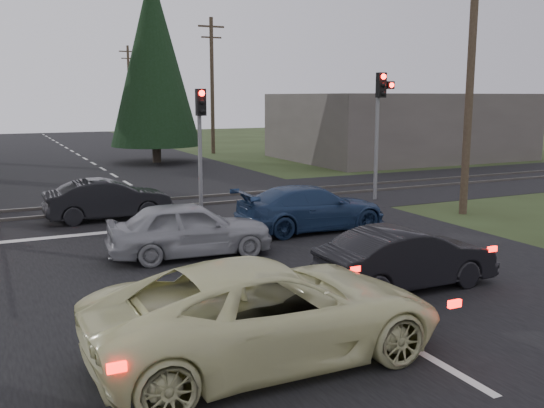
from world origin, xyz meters
TOP-DOWN VIEW (x-y plane):
  - ground at (0.00, 0.00)m, footprint 120.00×120.00m
  - road at (0.00, 10.00)m, footprint 14.00×100.00m
  - rail_corridor at (0.00, 12.00)m, footprint 120.00×8.00m
  - stop_line at (0.00, 8.20)m, footprint 13.00×0.35m
  - rail_near at (0.00, 11.20)m, footprint 120.00×0.12m
  - rail_far at (0.00, 12.80)m, footprint 120.00×0.12m
  - traffic_signal_right at (7.55, 9.47)m, footprint 0.68×0.48m
  - traffic_signal_center at (1.00, 10.68)m, footprint 0.32×0.48m
  - utility_pole_near at (8.50, 6.00)m, footprint 1.80×0.26m
  - utility_pole_mid at (8.50, 30.00)m, footprint 1.80×0.26m
  - utility_pole_far at (8.50, 55.00)m, footprint 1.80×0.26m
  - conifer_tree at (3.50, 26.00)m, footprint 5.20×5.20m
  - building_right at (18.00, 22.00)m, footprint 14.00×10.00m
  - cream_coupe at (-2.17, -1.42)m, footprint 5.34×2.49m
  - dark_hatchback at (1.79, 0.41)m, footprint 3.78×1.35m
  - silver_car at (-1.38, 4.70)m, footprint 4.10×1.96m
  - blue_sedan at (2.71, 5.96)m, footprint 4.52×1.90m
  - dark_car_far at (-2.31, 10.09)m, footprint 3.87×1.37m

SIDE VIEW (x-z plane):
  - ground at x=0.00m, z-range 0.00..0.00m
  - road at x=0.00m, z-range 0.00..0.01m
  - rail_corridor at x=0.00m, z-range 0.00..0.01m
  - stop_line at x=0.00m, z-range 0.01..0.01m
  - rail_near at x=0.00m, z-range 0.00..0.10m
  - rail_far at x=0.00m, z-range 0.00..0.10m
  - dark_hatchback at x=1.79m, z-range 0.00..1.24m
  - dark_car_far at x=-2.31m, z-range 0.00..1.27m
  - blue_sedan at x=2.71m, z-range 0.00..1.30m
  - silver_car at x=-1.38m, z-range 0.00..1.35m
  - cream_coupe at x=-2.17m, z-range 0.00..1.48m
  - building_right at x=18.00m, z-range 0.00..4.00m
  - traffic_signal_center at x=1.00m, z-range 0.76..4.86m
  - traffic_signal_right at x=7.55m, z-range 0.96..5.66m
  - utility_pole_near at x=8.50m, z-range 0.23..9.23m
  - utility_pole_mid at x=8.50m, z-range 0.23..9.23m
  - utility_pole_far at x=8.50m, z-range 0.23..9.23m
  - conifer_tree at x=3.50m, z-range 0.49..11.49m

